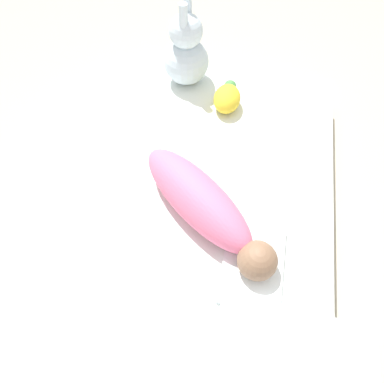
# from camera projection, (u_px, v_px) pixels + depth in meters

# --- Properties ---
(ground_plane) EXTENTS (12.00, 12.00, 0.00)m
(ground_plane) POSITION_uv_depth(u_px,v_px,m) (188.00, 215.00, 1.38)
(ground_plane) COLOR #B2A893
(bed_mattress) EXTENTS (1.35, 0.96, 0.15)m
(bed_mattress) POSITION_uv_depth(u_px,v_px,m) (188.00, 204.00, 1.32)
(bed_mattress) COLOR white
(bed_mattress) RESTS_ON ground_plane
(burp_cloth) EXTENTS (0.26, 0.17, 0.02)m
(burp_cloth) POSITION_uv_depth(u_px,v_px,m) (253.00, 265.00, 1.09)
(burp_cloth) COLOR white
(burp_cloth) RESTS_ON bed_mattress
(swaddled_baby) EXTENTS (0.43, 0.49, 0.15)m
(swaddled_baby) POSITION_uv_depth(u_px,v_px,m) (204.00, 205.00, 1.13)
(swaddled_baby) COLOR pink
(swaddled_baby) RESTS_ON bed_mattress
(bunny_plush) EXTENTS (0.18, 0.18, 0.35)m
(bunny_plush) POSITION_uv_depth(u_px,v_px,m) (186.00, 53.00, 1.48)
(bunny_plush) COLOR silver
(bunny_plush) RESTS_ON bed_mattress
(turtle_plush) EXTENTS (0.18, 0.10, 0.09)m
(turtle_plush) POSITION_uv_depth(u_px,v_px,m) (227.00, 98.00, 1.45)
(turtle_plush) COLOR yellow
(turtle_plush) RESTS_ON bed_mattress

